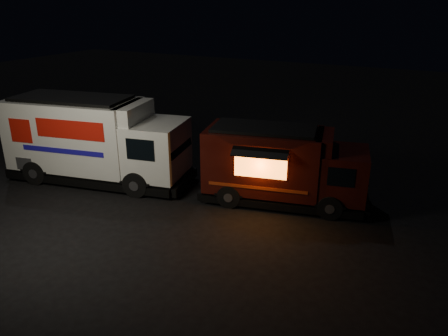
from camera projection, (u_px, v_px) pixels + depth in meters
ground at (159, 210)px, 15.93m from camera, size 80.00×80.00×0.00m
white_truck at (98, 140)px, 18.01m from camera, size 8.11×4.09×3.51m
red_truck at (285, 166)px, 16.12m from camera, size 6.53×3.54×2.88m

